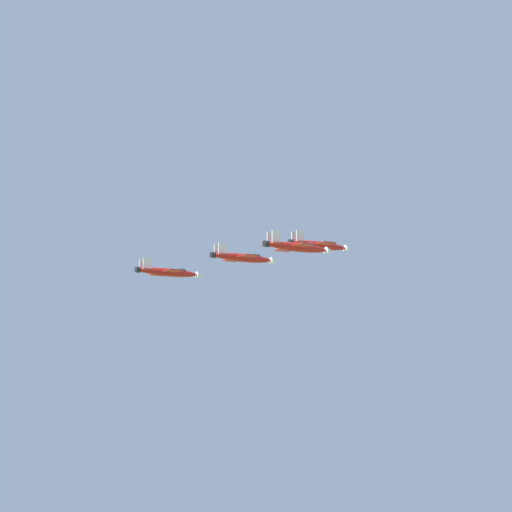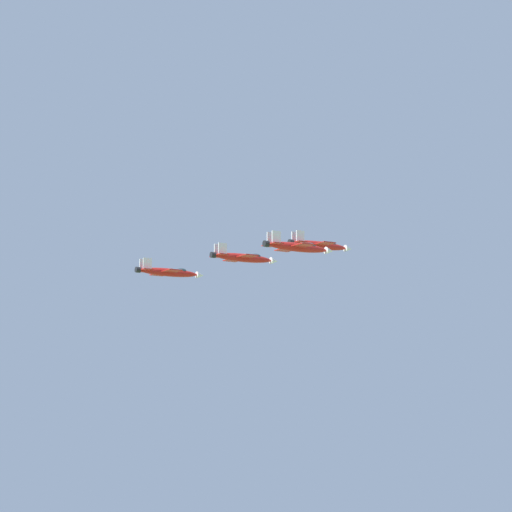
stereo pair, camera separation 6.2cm
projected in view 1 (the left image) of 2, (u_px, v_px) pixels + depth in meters
name	position (u px, v px, depth m)	size (l,w,h in m)	color
jet_lead	(319.00, 245.00, 226.32)	(10.48, 15.07, 3.48)	red
jet_left_wingman	(243.00, 258.00, 228.66)	(10.67, 15.50, 3.57)	red
jet_right_wingman	(298.00, 247.00, 210.17)	(10.79, 15.27, 3.54)	red
jet_left_outer	(169.00, 272.00, 230.91)	(10.54, 15.30, 3.52)	red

